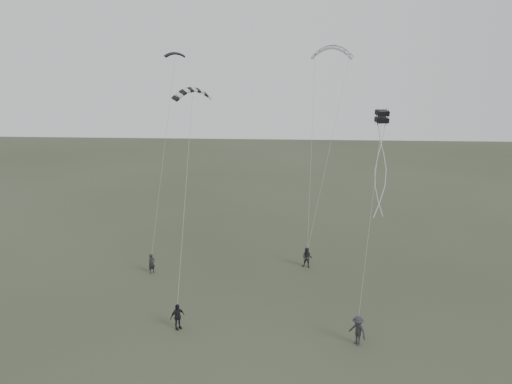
# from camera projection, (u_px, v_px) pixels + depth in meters

# --- Properties ---
(ground) EXTENTS (140.00, 140.00, 0.00)m
(ground) POSITION_uv_depth(u_px,v_px,m) (235.00, 310.00, 33.59)
(ground) COLOR #333A26
(ground) RESTS_ON ground
(flyer_left) EXTENTS (0.67, 0.66, 1.55)m
(flyer_left) POSITION_uv_depth(u_px,v_px,m) (152.00, 264.00, 39.18)
(flyer_left) COLOR black
(flyer_left) RESTS_ON ground
(flyer_right) EXTENTS (0.97, 0.85, 1.68)m
(flyer_right) POSITION_uv_depth(u_px,v_px,m) (307.00, 258.00, 40.16)
(flyer_right) COLOR #232428
(flyer_right) RESTS_ON ground
(flyer_center) EXTENTS (1.00, 0.97, 1.69)m
(flyer_center) POSITION_uv_depth(u_px,v_px,m) (177.00, 317.00, 31.14)
(flyer_center) COLOR black
(flyer_center) RESTS_ON ground
(flyer_far) EXTENTS (1.29, 1.32, 1.82)m
(flyer_far) POSITION_uv_depth(u_px,v_px,m) (358.00, 331.00, 29.46)
(flyer_far) COLOR #28282C
(flyer_far) RESTS_ON ground
(kite_dark_small) EXTENTS (1.82, 1.26, 0.65)m
(kite_dark_small) POSITION_uv_depth(u_px,v_px,m) (175.00, 53.00, 41.62)
(kite_dark_small) COLOR black
(kite_dark_small) RESTS_ON flyer_left
(kite_pale_large) EXTENTS (3.72, 1.65, 1.63)m
(kite_pale_large) POSITION_uv_depth(u_px,v_px,m) (332.00, 47.00, 42.37)
(kite_pale_large) COLOR #A7AAAC
(kite_pale_large) RESTS_ON flyer_right
(kite_striped) EXTENTS (2.97, 2.35, 1.29)m
(kite_striped) POSITION_uv_depth(u_px,v_px,m) (192.00, 90.00, 36.04)
(kite_striped) COLOR black
(kite_striped) RESTS_ON flyer_center
(kite_box) EXTENTS (0.88, 0.93, 0.81)m
(kite_box) POSITION_uv_depth(u_px,v_px,m) (382.00, 116.00, 31.23)
(kite_box) COLOR black
(kite_box) RESTS_ON flyer_far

